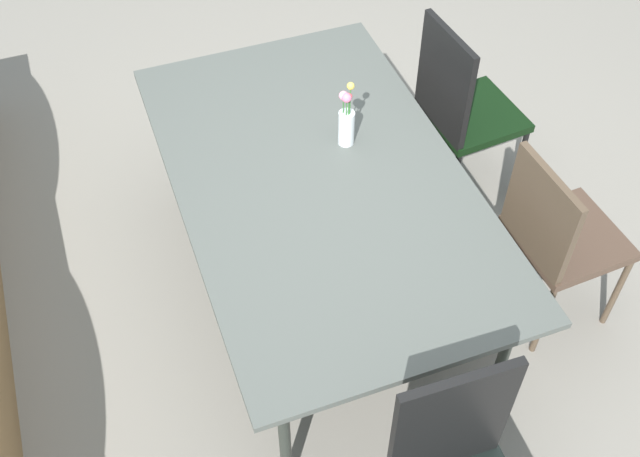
# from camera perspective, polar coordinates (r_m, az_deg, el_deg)

# --- Properties ---
(ground_plane) EXTENTS (12.00, 12.00, 0.00)m
(ground_plane) POSITION_cam_1_polar(r_m,az_deg,el_deg) (3.68, 0.36, -3.26)
(ground_plane) COLOR gray
(dining_table) EXTENTS (1.88, 1.12, 0.74)m
(dining_table) POSITION_cam_1_polar(r_m,az_deg,el_deg) (3.08, 0.00, 3.17)
(dining_table) COLOR #4C514C
(dining_table) RESTS_ON ground
(chair_near_left) EXTENTS (0.44, 0.44, 0.91)m
(chair_near_left) POSITION_cam_1_polar(r_m,az_deg,el_deg) (3.28, 17.12, -0.35)
(chair_near_left) COLOR #49362A
(chair_near_left) RESTS_ON ground
(chair_near_right) EXTENTS (0.46, 0.46, 0.98)m
(chair_near_right) POSITION_cam_1_polar(r_m,az_deg,el_deg) (3.75, 10.38, 8.99)
(chair_near_right) COLOR black
(chair_near_right) RESTS_ON ground
(flower_vase) EXTENTS (0.07, 0.07, 0.31)m
(flower_vase) POSITION_cam_1_polar(r_m,az_deg,el_deg) (3.12, 1.97, 7.91)
(flower_vase) COLOR silver
(flower_vase) RESTS_ON dining_table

